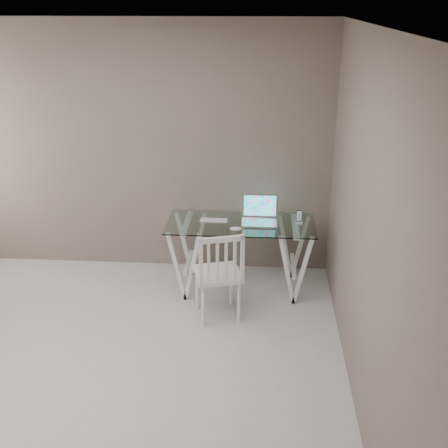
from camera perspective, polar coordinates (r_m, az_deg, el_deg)
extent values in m
plane|color=beige|center=(4.74, -12.70, -15.90)|extent=(4.50, 4.50, 0.00)
cube|color=white|center=(3.77, -16.27, 18.60)|extent=(4.00, 4.50, 0.02)
cube|color=#74635B|center=(6.13, -7.94, 7.46)|extent=(4.00, 0.02, 2.70)
cube|color=#74635B|center=(3.94, 14.62, -1.48)|extent=(0.02, 4.50, 2.70)
cube|color=silver|center=(5.70, 1.72, 0.06)|extent=(1.50, 0.70, 0.01)
cube|color=white|center=(5.90, -3.67, -3.19)|extent=(0.24, 0.62, 0.72)
cube|color=white|center=(5.86, 7.07, -3.51)|extent=(0.24, 0.62, 0.72)
cube|color=white|center=(5.31, -0.64, -5.10)|extent=(0.52, 0.52, 0.04)
cylinder|color=white|center=(5.25, -2.11, -8.37)|extent=(0.04, 0.04, 0.43)
cylinder|color=white|center=(5.31, 1.53, -8.00)|extent=(0.04, 0.04, 0.43)
cylinder|color=white|center=(5.54, -2.70, -6.63)|extent=(0.04, 0.04, 0.43)
cylinder|color=white|center=(5.60, 0.75, -6.30)|extent=(0.04, 0.04, 0.43)
cube|color=white|center=(5.04, -0.23, -3.72)|extent=(0.41, 0.14, 0.47)
cube|color=silver|center=(5.69, 3.62, 0.14)|extent=(0.37, 0.25, 0.02)
cube|color=#19D899|center=(5.79, 3.67, 1.87)|extent=(0.37, 0.07, 0.24)
cube|color=silver|center=(5.75, -1.05, 0.37)|extent=(0.30, 0.13, 0.01)
ellipsoid|color=white|center=(5.50, 1.19, -0.49)|extent=(0.12, 0.07, 0.04)
cube|color=white|center=(5.74, 7.61, 0.17)|extent=(0.07, 0.07, 0.02)
cube|color=black|center=(5.72, 7.64, 0.82)|extent=(0.06, 0.03, 0.12)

